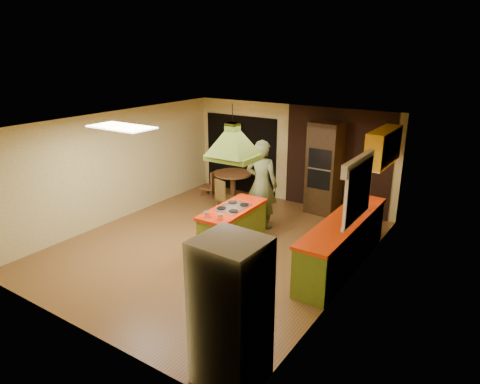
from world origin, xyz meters
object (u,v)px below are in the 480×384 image
Objects in this scene: kitchen_island at (233,227)px; canister_large at (365,193)px; refrigerator at (231,312)px; wall_oven at (324,169)px; man at (262,185)px; dining_table at (233,181)px.

canister_large reaches higher than kitchen_island.
refrigerator reaches higher than kitchen_island.
wall_oven reaches higher than refrigerator.
kitchen_island is 0.85× the size of man.
kitchen_island is 1.73× the size of dining_table.
canister_large is (1.34, -1.08, -0.07)m from wall_oven.
refrigerator is 5.94m from wall_oven.
kitchen_island is 2.86m from dining_table.
canister_large is at bearing 91.28° from refrigerator.
kitchen_island reaches higher than dining_table.
kitchen_island is 1.31m from man.
wall_oven is at bearing 10.23° from dining_table.
wall_oven is (0.78, 1.60, 0.11)m from man.
wall_oven is at bearing 73.81° from kitchen_island.
man is at bearing -166.08° from canister_large.
man is 4.68m from refrigerator.
wall_oven is 9.64× the size of canister_large.
wall_oven reaches higher than man.
dining_table is (-1.57, 1.18, -0.48)m from man.
kitchen_island is at bearing 125.71° from refrigerator.
man is at bearing -112.19° from wall_oven.
man is 2.18m from canister_large.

